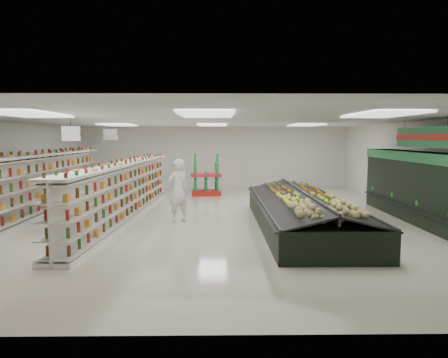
{
  "coord_description": "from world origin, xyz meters",
  "views": [
    {
      "loc": [
        0.28,
        -13.11,
        2.65
      ],
      "look_at": [
        0.46,
        0.79,
        1.19
      ],
      "focal_mm": 32.0,
      "sensor_mm": 36.0,
      "label": 1
    }
  ],
  "objects_px": {
    "shopper_main": "(178,191)",
    "soda_endcap": "(206,177)",
    "gondola_left": "(30,188)",
    "gondola_center": "(125,192)",
    "shopper_background": "(147,178)",
    "produce_island": "(302,211)"
  },
  "relations": [
    {
      "from": "soda_endcap",
      "to": "shopper_background",
      "type": "xyz_separation_m",
      "value": [
        -2.55,
        -0.71,
        0.03
      ]
    },
    {
      "from": "shopper_main",
      "to": "shopper_background",
      "type": "bearing_deg",
      "value": -108.46
    },
    {
      "from": "shopper_main",
      "to": "gondola_center",
      "type": "bearing_deg",
      "value": -59.54
    },
    {
      "from": "gondola_left",
      "to": "gondola_center",
      "type": "relative_size",
      "value": 1.14
    },
    {
      "from": "soda_endcap",
      "to": "shopper_main",
      "type": "distance_m",
      "value": 5.85
    },
    {
      "from": "gondola_center",
      "to": "shopper_background",
      "type": "distance_m",
      "value": 4.39
    },
    {
      "from": "gondola_center",
      "to": "soda_endcap",
      "type": "relative_size",
      "value": 6.01
    },
    {
      "from": "gondola_left",
      "to": "shopper_main",
      "type": "distance_m",
      "value": 5.09
    },
    {
      "from": "shopper_main",
      "to": "produce_island",
      "type": "bearing_deg",
      "value": 129.2
    },
    {
      "from": "shopper_background",
      "to": "produce_island",
      "type": "bearing_deg",
      "value": -135.36
    },
    {
      "from": "produce_island",
      "to": "shopper_background",
      "type": "bearing_deg",
      "value": 133.41
    },
    {
      "from": "gondola_left",
      "to": "produce_island",
      "type": "relative_size",
      "value": 1.64
    },
    {
      "from": "gondola_center",
      "to": "gondola_left",
      "type": "bearing_deg",
      "value": 179.8
    },
    {
      "from": "soda_endcap",
      "to": "produce_island",
      "type": "bearing_deg",
      "value": -65.35
    },
    {
      "from": "soda_endcap",
      "to": "shopper_background",
      "type": "bearing_deg",
      "value": -164.43
    },
    {
      "from": "gondola_left",
      "to": "shopper_background",
      "type": "height_order",
      "value": "gondola_left"
    },
    {
      "from": "shopper_main",
      "to": "soda_endcap",
      "type": "bearing_deg",
      "value": -135.29
    },
    {
      "from": "gondola_center",
      "to": "shopper_background",
      "type": "xyz_separation_m",
      "value": [
        -0.02,
        4.39,
        0.04
      ]
    },
    {
      "from": "gondola_left",
      "to": "produce_island",
      "type": "bearing_deg",
      "value": -10.93
    },
    {
      "from": "gondola_left",
      "to": "gondola_center",
      "type": "distance_m",
      "value": 3.19
    },
    {
      "from": "shopper_main",
      "to": "gondola_left",
      "type": "bearing_deg",
      "value": -48.47
    },
    {
      "from": "gondola_left",
      "to": "shopper_main",
      "type": "relative_size",
      "value": 6.06
    }
  ]
}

